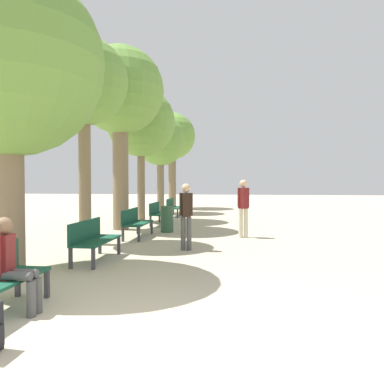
# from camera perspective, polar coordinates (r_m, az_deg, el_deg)

# --- Properties ---
(ground_plane) EXTENTS (80.00, 80.00, 0.00)m
(ground_plane) POSITION_cam_1_polar(r_m,az_deg,el_deg) (4.21, -9.53, -21.44)
(ground_plane) COLOR #B7A88E
(bench_row_1) EXTENTS (0.53, 1.57, 0.83)m
(bench_row_1) POSITION_cam_1_polar(r_m,az_deg,el_deg) (8.03, -14.95, -6.71)
(bench_row_1) COLOR #144733
(bench_row_1) RESTS_ON ground_plane
(bench_row_2) EXTENTS (0.53, 1.57, 0.83)m
(bench_row_2) POSITION_cam_1_polar(r_m,az_deg,el_deg) (11.00, -8.69, -4.39)
(bench_row_2) COLOR #144733
(bench_row_2) RESTS_ON ground_plane
(bench_row_3) EXTENTS (0.53, 1.57, 0.83)m
(bench_row_3) POSITION_cam_1_polar(r_m,az_deg,el_deg) (14.05, -5.13, -3.04)
(bench_row_3) COLOR #144733
(bench_row_3) RESTS_ON ground_plane
(bench_row_4) EXTENTS (0.53, 1.57, 0.83)m
(bench_row_4) POSITION_cam_1_polar(r_m,az_deg,el_deg) (17.14, -2.85, -2.17)
(bench_row_4) COLOR #144733
(bench_row_4) RESTS_ON ground_plane
(tree_row_0) EXTENTS (3.30, 3.30, 5.37)m
(tree_row_0) POSITION_cam_1_polar(r_m,az_deg,el_deg) (7.58, -26.13, 17.10)
(tree_row_0) COLOR #7A664C
(tree_row_0) RESTS_ON ground_plane
(tree_row_1) EXTENTS (2.26, 2.26, 5.35)m
(tree_row_1) POSITION_cam_1_polar(r_m,az_deg,el_deg) (10.41, -16.14, 15.52)
(tree_row_1) COLOR #7A664C
(tree_row_1) RESTS_ON ground_plane
(tree_row_2) EXTENTS (2.94, 2.94, 6.16)m
(tree_row_2) POSITION_cam_1_polar(r_m,az_deg,el_deg) (13.20, -10.89, 14.54)
(tree_row_2) COLOR #7A664C
(tree_row_2) RESTS_ON ground_plane
(tree_row_3) EXTENTS (2.79, 2.79, 5.41)m
(tree_row_3) POSITION_cam_1_polar(r_m,az_deg,el_deg) (15.58, -7.79, 10.34)
(tree_row_3) COLOR #7A664C
(tree_row_3) RESTS_ON ground_plane
(tree_row_4) EXTENTS (2.56, 2.56, 4.97)m
(tree_row_4) POSITION_cam_1_polar(r_m,az_deg,el_deg) (19.18, -4.83, 7.70)
(tree_row_4) COLOR #7A664C
(tree_row_4) RESTS_ON ground_plane
(tree_row_5) EXTENTS (2.75, 2.75, 5.67)m
(tree_row_5) POSITION_cam_1_polar(r_m,az_deg,el_deg) (22.46, -3.04, 8.30)
(tree_row_5) COLOR #7A664C
(tree_row_5) RESTS_ON ground_plane
(person_seated) EXTENTS (0.55, 0.31, 1.21)m
(person_seated) POSITION_cam_1_polar(r_m,az_deg,el_deg) (5.20, -25.64, -9.64)
(person_seated) COLOR #4C4C4C
(person_seated) RESTS_ON ground_plane
(pedestrian_near) EXTENTS (0.34, 0.30, 1.68)m
(pedestrian_near) POSITION_cam_1_polar(r_m,az_deg,el_deg) (10.94, 7.83, -1.89)
(pedestrian_near) COLOR beige
(pedestrian_near) RESTS_ON ground_plane
(pedestrian_mid) EXTENTS (0.32, 0.26, 1.59)m
(pedestrian_mid) POSITION_cam_1_polar(r_m,az_deg,el_deg) (8.86, -0.91, -3.09)
(pedestrian_mid) COLOR #4C4C4C
(pedestrian_mid) RESTS_ON ground_plane
(trash_bin) EXTENTS (0.41, 0.41, 0.84)m
(trash_bin) POSITION_cam_1_polar(r_m,az_deg,el_deg) (12.03, -3.84, -4.15)
(trash_bin) COLOR #2D5138
(trash_bin) RESTS_ON ground_plane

